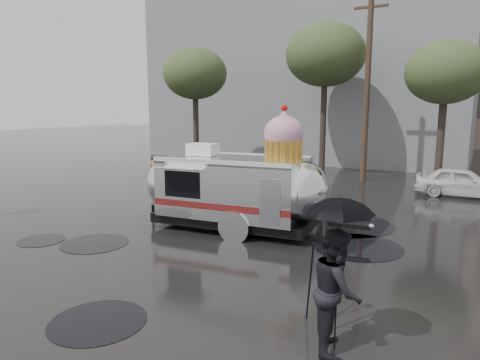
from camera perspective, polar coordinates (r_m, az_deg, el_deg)
The scene contains 12 objects.
ground at distance 11.30m, azimuth -15.28°, elevation -9.46°, with size 120.00×120.00×0.00m, color black.
puddles at distance 12.31m, azimuth 2.73°, elevation -7.49°, with size 9.54×10.60×0.01m.
grey_building at distance 33.68m, azimuth 9.70°, elevation 14.43°, with size 22.00×12.00×13.00m, color slate.
utility_pole at distance 22.10m, azimuth 16.59°, elevation 11.84°, with size 1.60×0.28×9.00m.
tree_left at distance 25.24m, azimuth -6.01°, elevation 13.84°, with size 3.64×3.64×6.95m.
tree_mid at distance 23.89m, azimuth 11.31°, elevation 16.00°, with size 4.20×4.20×8.03m.
tree_right at distance 20.59m, azimuth 25.74°, elevation 12.70°, with size 3.36×3.36×6.42m.
barricade_row at distance 22.09m, azimuth -7.32°, elevation 1.51°, with size 4.30×0.80×1.00m.
airstream_trailer at distance 12.70m, azimuth -0.43°, elevation -0.78°, with size 7.01×3.14×3.79m.
person_right at distance 6.74m, azimuth 12.75°, elevation -14.13°, with size 0.91×0.50×1.89m, color black.
umbrella_black at distance 6.40m, azimuth 13.10°, elevation -5.71°, with size 1.23×1.23×2.39m.
tripod at distance 7.49m, azimuth 11.31°, elevation -11.75°, with size 0.64×0.59×1.55m.
Camera 1 is at (7.65, -7.47, 3.64)m, focal length 32.00 mm.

